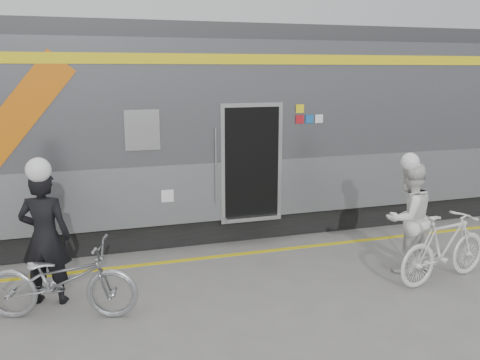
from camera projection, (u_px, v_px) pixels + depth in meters
name	position (u px, v px, depth m)	size (l,w,h in m)	color
ground	(233.00, 313.00, 6.95)	(90.00, 90.00, 0.00)	slate
train	(124.00, 132.00, 10.13)	(24.00, 3.17, 4.10)	black
safety_strip	(198.00, 259.00, 8.95)	(24.00, 0.12, 0.01)	yellow
man	(45.00, 237.00, 7.10)	(0.71, 0.46, 1.94)	black
bicycle_left	(61.00, 280.00, 6.74)	(0.71, 2.03, 1.07)	#96979D
woman	(408.00, 218.00, 8.26)	(0.88, 0.69, 1.82)	white
bicycle_right	(444.00, 248.00, 7.91)	(0.52, 1.83, 1.10)	silver
helmet_man	(38.00, 157.00, 6.86)	(0.34, 0.34, 0.34)	white
helmet_woman	(413.00, 154.00, 8.03)	(0.29, 0.29, 0.29)	white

